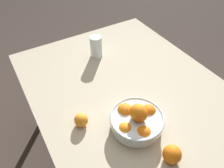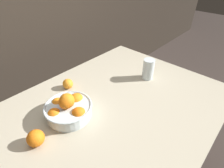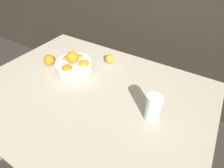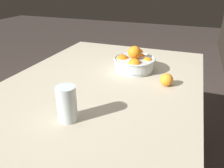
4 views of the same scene
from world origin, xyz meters
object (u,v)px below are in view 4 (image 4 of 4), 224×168
object	(u,v)px
orange_loose_near_bowl	(167,80)
orange_loose_front	(138,54)
juice_glass	(67,106)
fruit_bowl	(134,62)

from	to	relation	value
orange_loose_near_bowl	orange_loose_front	distance (m)	0.45
juice_glass	orange_loose_near_bowl	bearing A→B (deg)	144.73
fruit_bowl	orange_loose_near_bowl	bearing A→B (deg)	55.41
fruit_bowl	orange_loose_near_bowl	size ratio (longest dim) A/B	3.78
fruit_bowl	juice_glass	distance (m)	0.64
fruit_bowl	orange_loose_front	size ratio (longest dim) A/B	3.18
juice_glass	orange_loose_near_bowl	distance (m)	0.58
orange_loose_near_bowl	orange_loose_front	xyz separation A→B (m)	(-0.37, -0.26, 0.01)
juice_glass	orange_loose_front	distance (m)	0.85
juice_glass	orange_loose_front	bearing A→B (deg)	174.83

